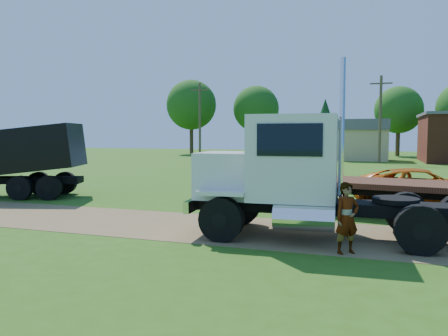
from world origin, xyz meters
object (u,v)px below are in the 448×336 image
(orange_pickup, at_px, (422,187))
(flatbed_trailer, at_px, (399,190))
(white_semi_tractor, at_px, (298,176))
(spectator_a, at_px, (347,218))
(black_dump_truck, at_px, (2,157))

(orange_pickup, height_order, flatbed_trailer, flatbed_trailer)
(white_semi_tractor, distance_m, orange_pickup, 8.27)
(orange_pickup, xyz_separation_m, spectator_a, (-2.58, -8.62, 0.12))
(black_dump_truck, bearing_deg, flatbed_trailer, -17.17)
(black_dump_truck, relative_size, flatbed_trailer, 0.89)
(orange_pickup, xyz_separation_m, flatbed_trailer, (-1.05, -2.75, 0.19))
(flatbed_trailer, bearing_deg, black_dump_truck, -167.70)
(flatbed_trailer, bearing_deg, orange_pickup, 78.94)
(black_dump_truck, xyz_separation_m, flatbed_trailer, (17.67, 0.78, -0.96))
(orange_pickup, relative_size, flatbed_trailer, 0.61)
(flatbed_trailer, relative_size, spectator_a, 5.11)
(black_dump_truck, relative_size, spectator_a, 4.56)
(black_dump_truck, bearing_deg, white_semi_tractor, -33.51)
(spectator_a, bearing_deg, white_semi_tractor, 97.36)
(orange_pickup, bearing_deg, black_dump_truck, 93.47)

